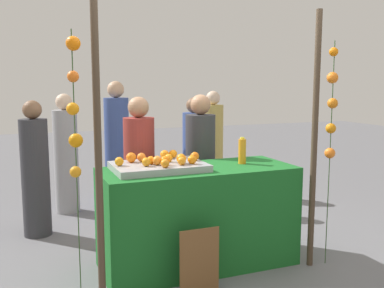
# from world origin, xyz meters

# --- Properties ---
(ground_plane) EXTENTS (24.00, 24.00, 0.00)m
(ground_plane) POSITION_xyz_m (0.00, 0.00, 0.00)
(ground_plane) COLOR slate
(stall_counter) EXTENTS (1.78, 0.73, 0.93)m
(stall_counter) POSITION_xyz_m (0.00, 0.00, 0.46)
(stall_counter) COLOR #196023
(stall_counter) RESTS_ON ground_plane
(orange_tray) EXTENTS (0.81, 0.56, 0.06)m
(orange_tray) POSITION_xyz_m (-0.37, 0.04, 0.96)
(orange_tray) COLOR #9EA0A5
(orange_tray) RESTS_ON stall_counter
(orange_0) EXTENTS (0.08, 0.08, 0.08)m
(orange_0) POSITION_xyz_m (-0.72, 0.05, 1.03)
(orange_0) COLOR orange
(orange_0) RESTS_ON orange_tray
(orange_1) EXTENTS (0.08, 0.08, 0.08)m
(orange_1) POSITION_xyz_m (-0.40, -0.04, 1.03)
(orange_1) COLOR orange
(orange_1) RESTS_ON orange_tray
(orange_2) EXTENTS (0.07, 0.07, 0.07)m
(orange_2) POSITION_xyz_m (-0.26, 0.06, 1.02)
(orange_2) COLOR orange
(orange_2) RESTS_ON orange_tray
(orange_3) EXTENTS (0.09, 0.09, 0.09)m
(orange_3) POSITION_xyz_m (-0.18, -0.04, 1.03)
(orange_3) COLOR orange
(orange_3) RESTS_ON orange_tray
(orange_4) EXTENTS (0.08, 0.08, 0.08)m
(orange_4) POSITION_xyz_m (-0.01, 0.05, 1.03)
(orange_4) COLOR orange
(orange_4) RESTS_ON orange_tray
(orange_5) EXTENTS (0.09, 0.09, 0.09)m
(orange_5) POSITION_xyz_m (-0.58, 0.17, 1.03)
(orange_5) COLOR orange
(orange_5) RESTS_ON orange_tray
(orange_6) EXTENTS (0.08, 0.08, 0.08)m
(orange_6) POSITION_xyz_m (-0.34, -0.08, 1.03)
(orange_6) COLOR orange
(orange_6) RESTS_ON orange_tray
(orange_7) EXTENTS (0.07, 0.07, 0.07)m
(orange_7) POSITION_xyz_m (-0.21, -0.12, 1.02)
(orange_7) COLOR orange
(orange_7) RESTS_ON orange_tray
(orange_8) EXTENTS (0.07, 0.07, 0.07)m
(orange_8) POSITION_xyz_m (-0.38, -0.18, 1.02)
(orange_8) COLOR orange
(orange_8) RESTS_ON orange_tray
(orange_9) EXTENTS (0.08, 0.08, 0.08)m
(orange_9) POSITION_xyz_m (-0.48, 0.18, 1.03)
(orange_9) COLOR orange
(orange_9) RESTS_ON orange_tray
(orange_10) EXTENTS (0.08, 0.08, 0.08)m
(orange_10) POSITION_xyz_m (-0.51, -0.06, 1.03)
(orange_10) COLOR orange
(orange_10) RESTS_ON orange_tray
(orange_11) EXTENTS (0.08, 0.08, 0.08)m
(orange_11) POSITION_xyz_m (-0.24, 0.24, 1.03)
(orange_11) COLOR orange
(orange_11) RESTS_ON orange_tray
(orange_12) EXTENTS (0.08, 0.08, 0.08)m
(orange_12) POSITION_xyz_m (-0.16, 0.25, 1.03)
(orange_12) COLOR orange
(orange_12) RESTS_ON orange_tray
(orange_13) EXTENTS (0.07, 0.07, 0.07)m
(orange_13) POSITION_xyz_m (-0.44, 0.02, 1.02)
(orange_13) COLOR orange
(orange_13) RESTS_ON orange_tray
(orange_14) EXTENTS (0.08, 0.08, 0.08)m
(orange_14) POSITION_xyz_m (-0.10, -0.11, 1.03)
(orange_14) COLOR orange
(orange_14) RESTS_ON orange_tray
(juice_bottle) EXTENTS (0.07, 0.07, 0.26)m
(juice_bottle) POSITION_xyz_m (0.47, 0.03, 1.05)
(juice_bottle) COLOR orange
(juice_bottle) RESTS_ON stall_counter
(chalkboard_sign) EXTENTS (0.34, 0.03, 0.56)m
(chalkboard_sign) POSITION_xyz_m (-0.22, -0.55, 0.27)
(chalkboard_sign) COLOR brown
(chalkboard_sign) RESTS_ON ground_plane
(vendor_left) EXTENTS (0.31, 0.31, 1.56)m
(vendor_left) POSITION_xyz_m (-0.39, 0.62, 0.73)
(vendor_left) COLOR maroon
(vendor_left) RESTS_ON ground_plane
(vendor_right) EXTENTS (0.32, 0.32, 1.58)m
(vendor_right) POSITION_xyz_m (0.28, 0.60, 0.73)
(vendor_right) COLOR #333338
(vendor_right) RESTS_ON ground_plane
(crowd_person_0) EXTENTS (0.30, 0.30, 1.50)m
(crowd_person_0) POSITION_xyz_m (0.69, 1.81, 0.70)
(crowd_person_0) COLOR #384C8C
(crowd_person_0) RESTS_ON ground_plane
(crowd_person_1) EXTENTS (0.32, 0.32, 1.58)m
(crowd_person_1) POSITION_xyz_m (1.26, 2.42, 0.73)
(crowd_person_1) COLOR tan
(crowd_person_1) RESTS_ON ground_plane
(crowd_person_2) EXTENTS (0.31, 0.31, 1.56)m
(crowd_person_2) POSITION_xyz_m (-0.95, 2.21, 0.73)
(crowd_person_2) COLOR #99999E
(crowd_person_2) RESTS_ON ground_plane
(crowd_person_3) EXTENTS (0.35, 0.35, 1.72)m
(crowd_person_3) POSITION_xyz_m (-0.23, 2.44, 0.80)
(crowd_person_3) COLOR #384C8C
(crowd_person_3) RESTS_ON ground_plane
(crowd_person_4) EXTENTS (0.30, 0.30, 1.51)m
(crowd_person_4) POSITION_xyz_m (-1.36, 1.41, 0.70)
(crowd_person_4) COLOR #333338
(crowd_person_4) RESTS_ON ground_plane
(canopy_post_left) EXTENTS (0.06, 0.06, 2.33)m
(canopy_post_left) POSITION_xyz_m (-0.97, -0.40, 1.17)
(canopy_post_left) COLOR #473828
(canopy_post_left) RESTS_ON ground_plane
(canopy_post_right) EXTENTS (0.06, 0.06, 2.33)m
(canopy_post_right) POSITION_xyz_m (0.97, -0.40, 1.17)
(canopy_post_right) COLOR #473828
(canopy_post_right) RESTS_ON ground_plane
(garland_strand_left) EXTENTS (0.12, 0.12, 2.07)m
(garland_strand_left) POSITION_xyz_m (-1.13, -0.43, 1.53)
(garland_strand_left) COLOR #2D4C23
(garland_strand_left) RESTS_ON ground_plane
(garland_strand_right) EXTENTS (0.11, 0.10, 2.07)m
(garland_strand_right) POSITION_xyz_m (1.13, -0.43, 1.47)
(garland_strand_right) COLOR #2D4C23
(garland_strand_right) RESTS_ON ground_plane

